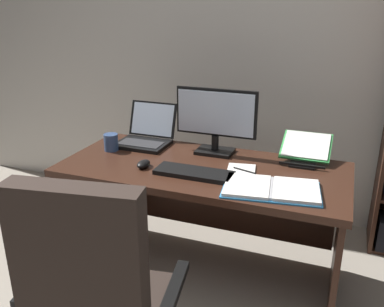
% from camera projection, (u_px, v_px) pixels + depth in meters
% --- Properties ---
extents(wall_back, '(5.35, 0.12, 2.84)m').
position_uv_depth(wall_back, '(260.00, 26.00, 2.94)').
color(wall_back, beige).
rests_on(wall_back, ground).
extents(desk, '(1.60, 0.73, 0.72)m').
position_uv_depth(desk, '(207.00, 192.00, 2.45)').
color(desk, '#381E14').
rests_on(desk, ground).
extents(monitor, '(0.50, 0.16, 0.39)m').
position_uv_depth(monitor, '(216.00, 121.00, 2.46)').
color(monitor, black).
rests_on(monitor, desk).
extents(laptop, '(0.33, 0.33, 0.24)m').
position_uv_depth(laptop, '(146.00, 136.00, 2.68)').
color(laptop, black).
rests_on(laptop, desk).
extents(keyboard, '(0.42, 0.15, 0.02)m').
position_uv_depth(keyboard, '(194.00, 173.00, 2.20)').
color(keyboard, black).
rests_on(keyboard, desk).
extents(computer_mouse, '(0.06, 0.10, 0.04)m').
position_uv_depth(computer_mouse, '(144.00, 164.00, 2.30)').
color(computer_mouse, black).
rests_on(computer_mouse, desk).
extents(reading_stand_with_book, '(0.28, 0.30, 0.13)m').
position_uv_depth(reading_stand_with_book, '(306.00, 149.00, 2.39)').
color(reading_stand_with_book, black).
rests_on(reading_stand_with_book, desk).
extents(open_binder, '(0.51, 0.34, 0.02)m').
position_uv_depth(open_binder, '(271.00, 189.00, 2.02)').
color(open_binder, '#2D84C6').
rests_on(open_binder, desk).
extents(notepad, '(0.18, 0.23, 0.01)m').
position_uv_depth(notepad, '(241.00, 171.00, 2.24)').
color(notepad, white).
rests_on(notepad, desk).
extents(pen, '(0.14, 0.05, 0.01)m').
position_uv_depth(pen, '(245.00, 170.00, 2.23)').
color(pen, black).
rests_on(pen, notepad).
extents(coffee_mug, '(0.09, 0.09, 0.10)m').
position_uv_depth(coffee_mug, '(111.00, 142.00, 2.55)').
color(coffee_mug, '#334C7A').
rests_on(coffee_mug, desk).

